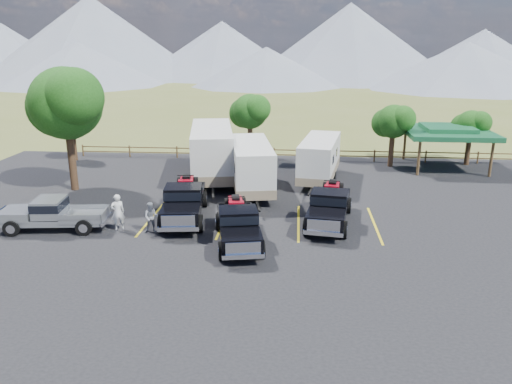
# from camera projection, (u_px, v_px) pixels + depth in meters

# --- Properties ---
(ground) EXTENTS (320.00, 320.00, 0.00)m
(ground) POSITION_uv_depth(u_px,v_px,m) (255.00, 253.00, 22.87)
(ground) COLOR #555C27
(ground) RESTS_ON ground
(asphalt_lot) EXTENTS (44.00, 34.00, 0.04)m
(asphalt_lot) POSITION_uv_depth(u_px,v_px,m) (260.00, 229.00, 25.72)
(asphalt_lot) COLOR black
(asphalt_lot) RESTS_ON ground
(stall_lines) EXTENTS (12.12, 5.50, 0.01)m
(stall_lines) POSITION_uv_depth(u_px,v_px,m) (261.00, 221.00, 26.67)
(stall_lines) COLOR gold
(stall_lines) RESTS_ON asphalt_lot
(tree_big_nw) EXTENTS (5.54, 5.18, 7.84)m
(tree_big_nw) POSITION_uv_depth(u_px,v_px,m) (65.00, 103.00, 30.83)
(tree_big_nw) COLOR #311E13
(tree_big_nw) RESTS_ON ground
(tree_ne_a) EXTENTS (3.11, 2.92, 4.76)m
(tree_ne_a) POSITION_uv_depth(u_px,v_px,m) (393.00, 122.00, 37.36)
(tree_ne_a) COLOR #311E13
(tree_ne_a) RESTS_ON ground
(tree_ne_b) EXTENTS (2.77, 2.59, 4.27)m
(tree_ne_b) POSITION_uv_depth(u_px,v_px,m) (471.00, 125.00, 37.93)
(tree_ne_b) COLOR #311E13
(tree_ne_b) RESTS_ON ground
(tree_north) EXTENTS (3.46, 3.24, 5.25)m
(tree_north) POSITION_uv_depth(u_px,v_px,m) (250.00, 112.00, 40.03)
(tree_north) COLOR #311E13
(tree_north) RESTS_ON ground
(tree_nw_small) EXTENTS (2.59, 2.43, 3.85)m
(tree_nw_small) POSITION_uv_depth(u_px,v_px,m) (72.00, 126.00, 39.54)
(tree_nw_small) COLOR #311E13
(tree_nw_small) RESTS_ON ground
(rail_fence) EXTENTS (36.12, 0.12, 1.00)m
(rail_fence) POSITION_uv_depth(u_px,v_px,m) (299.00, 153.00, 40.17)
(rail_fence) COLOR #4F3D22
(rail_fence) RESTS_ON ground
(pavilion) EXTENTS (6.20, 6.20, 3.22)m
(pavilion) POSITION_uv_depth(u_px,v_px,m) (447.00, 132.00, 37.22)
(pavilion) COLOR #4F3D22
(pavilion) RESTS_ON ground
(mountain_range) EXTENTS (209.00, 71.00, 20.00)m
(mountain_range) POSITION_uv_depth(u_px,v_px,m) (261.00, 46.00, 122.18)
(mountain_range) COLOR slate
(mountain_range) RESTS_ON ground
(rig_left) EXTENTS (2.82, 6.48, 2.09)m
(rig_left) POSITION_uv_depth(u_px,v_px,m) (184.00, 200.00, 26.95)
(rig_left) COLOR black
(rig_left) RESTS_ON asphalt_lot
(rig_center) EXTENTS (2.90, 6.02, 1.93)m
(rig_center) POSITION_uv_depth(u_px,v_px,m) (238.00, 223.00, 23.76)
(rig_center) COLOR black
(rig_center) RESTS_ON asphalt_lot
(rig_right) EXTENTS (2.79, 6.22, 2.00)m
(rig_right) POSITION_uv_depth(u_px,v_px,m) (329.00, 205.00, 26.26)
(rig_right) COLOR black
(rig_right) RESTS_ON asphalt_lot
(trailer_left) EXTENTS (4.10, 10.46, 3.62)m
(trailer_left) POSITION_uv_depth(u_px,v_px,m) (212.00, 152.00, 34.29)
(trailer_left) COLOR silver
(trailer_left) RESTS_ON asphalt_lot
(trailer_center) EXTENTS (3.54, 9.01, 3.12)m
(trailer_center) POSITION_uv_depth(u_px,v_px,m) (251.00, 167.00, 31.55)
(trailer_center) COLOR silver
(trailer_center) RESTS_ON asphalt_lot
(trailer_right) EXTENTS (3.25, 8.43, 2.91)m
(trailer_right) POSITION_uv_depth(u_px,v_px,m) (319.00, 159.00, 33.96)
(trailer_right) COLOR silver
(trailer_right) RESTS_ON asphalt_lot
(pickup_silver) EXTENTS (5.67, 2.44, 1.65)m
(pickup_silver) POSITION_uv_depth(u_px,v_px,m) (53.00, 214.00, 25.31)
(pickup_silver) COLOR gray
(pickup_silver) RESTS_ON asphalt_lot
(person_a) EXTENTS (0.82, 0.74, 1.89)m
(person_a) POSITION_uv_depth(u_px,v_px,m) (118.00, 212.00, 25.27)
(person_a) COLOR silver
(person_a) RESTS_ON asphalt_lot
(person_b) EXTENTS (0.86, 0.73, 1.57)m
(person_b) POSITION_uv_depth(u_px,v_px,m) (151.00, 217.00, 24.99)
(person_b) COLOR gray
(person_b) RESTS_ON asphalt_lot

